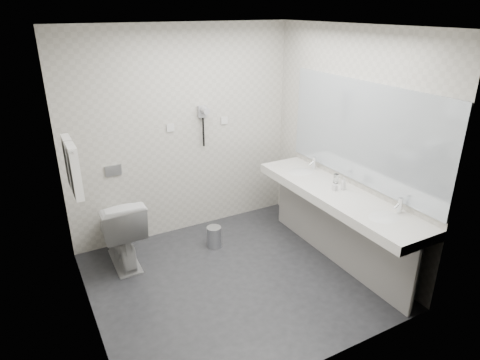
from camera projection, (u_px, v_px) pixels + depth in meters
floor at (234, 280)px, 4.40m from camera, size 2.80×2.80×0.00m
ceiling at (233, 27)px, 3.44m from camera, size 2.80×2.80×0.00m
wall_back at (183, 134)px, 4.97m from camera, size 2.80×0.00×2.80m
wall_front at (322, 229)px, 2.86m from camera, size 2.80×0.00×2.80m
wall_left at (76, 199)px, 3.30m from camera, size 0.00×2.60×2.60m
wall_right at (348, 146)px, 4.54m from camera, size 0.00×2.60×2.60m
vanity_counter at (337, 196)px, 4.43m from camera, size 0.55×2.20×0.10m
vanity_panel at (335, 231)px, 4.60m from camera, size 0.03×2.15×0.75m
vanity_post_near at (414, 280)px, 3.77m from camera, size 0.06×0.06×0.75m
vanity_post_far at (284, 195)px, 5.46m from camera, size 0.06×0.06×0.75m
mirror at (362, 133)px, 4.29m from camera, size 0.02×2.20×1.05m
basin_near at (384, 218)px, 3.88m from camera, size 0.40×0.31×0.05m
basin_far at (300, 173)px, 4.94m from camera, size 0.40×0.31×0.05m
faucet_near at (400, 205)px, 3.94m from camera, size 0.04×0.04×0.15m
faucet_far at (314, 163)px, 4.99m from camera, size 0.04×0.04×0.15m
soap_bottle_a at (335, 186)px, 4.42m from camera, size 0.05×0.05×0.09m
soap_bottle_c at (344, 184)px, 4.43m from camera, size 0.06×0.06×0.14m
glass_left at (336, 178)px, 4.61m from camera, size 0.07×0.07×0.10m
toilet at (120, 230)px, 4.56m from camera, size 0.47×0.81×0.81m
flush_plate at (113, 170)px, 4.70m from camera, size 0.18×0.02×0.12m
pedal_bin at (214, 237)px, 4.97m from camera, size 0.20×0.20×0.24m
bin_lid at (214, 228)px, 4.92m from camera, size 0.17×0.17×0.02m
towel_rail at (67, 143)px, 3.65m from camera, size 0.02×0.62×0.02m
towel_near at (75, 172)px, 3.63m from camera, size 0.07×0.24×0.48m
towel_far at (70, 162)px, 3.85m from camera, size 0.07×0.24×0.48m
dryer_cradle at (202, 111)px, 4.96m from camera, size 0.10×0.04×0.14m
dryer_barrel at (205, 110)px, 4.89m from camera, size 0.08×0.14×0.08m
dryer_cord at (203, 132)px, 5.05m from camera, size 0.02×0.02×0.35m
switch_plate_a at (170, 128)px, 4.86m from camera, size 0.09×0.02×0.09m
switch_plate_b at (224, 120)px, 5.17m from camera, size 0.09×0.02×0.09m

